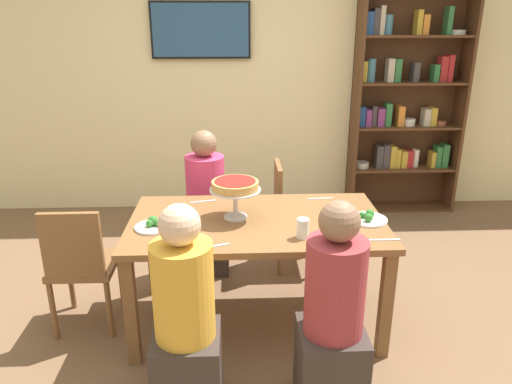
{
  "coord_description": "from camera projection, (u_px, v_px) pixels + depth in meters",
  "views": [
    {
      "loc": [
        -0.13,
        -2.8,
        1.94
      ],
      "look_at": [
        0.0,
        0.1,
        0.89
      ],
      "focal_mm": 33.85,
      "sensor_mm": 36.0,
      "label": 1
    }
  ],
  "objects": [
    {
      "name": "water_glass_clear_near",
      "position": [
        303.0,
        228.0,
        2.77
      ],
      "size": [
        0.07,
        0.07,
        0.12
      ],
      "primitive_type": "cylinder",
      "color": "white",
      "rests_on": "dining_table"
    },
    {
      "name": "beer_glass_amber_tall",
      "position": [
        178.0,
        229.0,
        2.74
      ],
      "size": [
        0.07,
        0.07,
        0.14
      ],
      "primitive_type": "cylinder",
      "color": "gold",
      "rests_on": "dining_table"
    },
    {
      "name": "dining_table",
      "position": [
        257.0,
        233.0,
        3.07
      ],
      "size": [
        1.6,
        0.91,
        0.74
      ],
      "color": "brown",
      "rests_on": "ground_plane"
    },
    {
      "name": "television",
      "position": [
        201.0,
        30.0,
        4.63
      ],
      "size": [
        0.96,
        0.05,
        0.53
      ],
      "color": "black"
    },
    {
      "name": "chair_head_west",
      "position": [
        81.0,
        263.0,
        3.04
      ],
      "size": [
        0.4,
        0.4,
        0.87
      ],
      "color": "brown",
      "rests_on": "ground_plane"
    },
    {
      "name": "salad_plate_near_diner",
      "position": [
        154.0,
        225.0,
        2.92
      ],
      "size": [
        0.23,
        0.23,
        0.07
      ],
      "color": "white",
      "rests_on": "dining_table"
    },
    {
      "name": "diner_far_left",
      "position": [
        206.0,
        212.0,
        3.81
      ],
      "size": [
        0.34,
        0.34,
        1.15
      ],
      "rotation": [
        0.0,
        0.0,
        -1.57
      ],
      "color": "#382D28",
      "rests_on": "ground_plane"
    },
    {
      "name": "chair_far_right",
      "position": [
        291.0,
        210.0,
        3.87
      ],
      "size": [
        0.4,
        0.4,
        0.87
      ],
      "rotation": [
        0.0,
        0.0,
        -1.57
      ],
      "color": "brown",
      "rests_on": "ground_plane"
    },
    {
      "name": "diner_near_right",
      "position": [
        333.0,
        323.0,
        2.43
      ],
      "size": [
        0.34,
        0.34,
        1.15
      ],
      "rotation": [
        0.0,
        0.0,
        1.57
      ],
      "color": "#382D28",
      "rests_on": "ground_plane"
    },
    {
      "name": "cutlery_fork_near",
      "position": [
        203.0,
        201.0,
        3.34
      ],
      "size": [
        0.18,
        0.06,
        0.0
      ],
      "primitive_type": "cube",
      "rotation": [
        0.0,
        0.0,
        3.38
      ],
      "color": "silver",
      "rests_on": "dining_table"
    },
    {
      "name": "beer_glass_amber_short",
      "position": [
        348.0,
        234.0,
        2.68
      ],
      "size": [
        0.07,
        0.07,
        0.14
      ],
      "primitive_type": "cylinder",
      "color": "gold",
      "rests_on": "dining_table"
    },
    {
      "name": "bookshelf",
      "position": [
        406.0,
        103.0,
        4.87
      ],
      "size": [
        1.1,
        0.3,
        2.21
      ],
      "color": "#4C2D19",
      "rests_on": "ground_plane"
    },
    {
      "name": "salad_plate_far_diner",
      "position": [
        368.0,
        218.0,
        3.02
      ],
      "size": [
        0.24,
        0.24,
        0.07
      ],
      "color": "white",
      "rests_on": "dining_table"
    },
    {
      "name": "deep_dish_pizza_stand",
      "position": [
        235.0,
        188.0,
        3.0
      ],
      "size": [
        0.32,
        0.32,
        0.25
      ],
      "color": "silver",
      "rests_on": "dining_table"
    },
    {
      "name": "cutlery_knife_far",
      "position": [
        320.0,
        199.0,
        3.39
      ],
      "size": [
        0.18,
        0.03,
        0.0
      ],
      "primitive_type": "cube",
      "rotation": [
        0.0,
        0.0,
        3.22
      ],
      "color": "silver",
      "rests_on": "dining_table"
    },
    {
      "name": "diner_near_left",
      "position": [
        186.0,
        328.0,
        2.39
      ],
      "size": [
        0.34,
        0.34,
        1.15
      ],
      "rotation": [
        0.0,
        0.0,
        1.57
      ],
      "color": "#382D28",
      "rests_on": "ground_plane"
    },
    {
      "name": "ground_plane",
      "position": [
        257.0,
        319.0,
        3.29
      ],
      "size": [
        12.0,
        12.0,
        0.0
      ],
      "primitive_type": "plane",
      "color": "brown"
    },
    {
      "name": "cutlery_fork_far",
      "position": [
        385.0,
        240.0,
        2.76
      ],
      "size": [
        0.18,
        0.02,
        0.0
      ],
      "primitive_type": "cube",
      "rotation": [
        0.0,
        0.0,
        0.0
      ],
      "color": "silver",
      "rests_on": "dining_table"
    },
    {
      "name": "rear_partition",
      "position": [
        247.0,
        74.0,
        4.88
      ],
      "size": [
        8.0,
        0.12,
        2.8
      ],
      "primitive_type": "cube",
      "color": "beige",
      "rests_on": "ground_plane"
    },
    {
      "name": "cutlery_knife_near",
      "position": [
        214.0,
        246.0,
        2.68
      ],
      "size": [
        0.17,
        0.08,
        0.0
      ],
      "primitive_type": "cube",
      "rotation": [
        0.0,
        0.0,
        0.34
      ],
      "color": "silver",
      "rests_on": "dining_table"
    }
  ]
}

